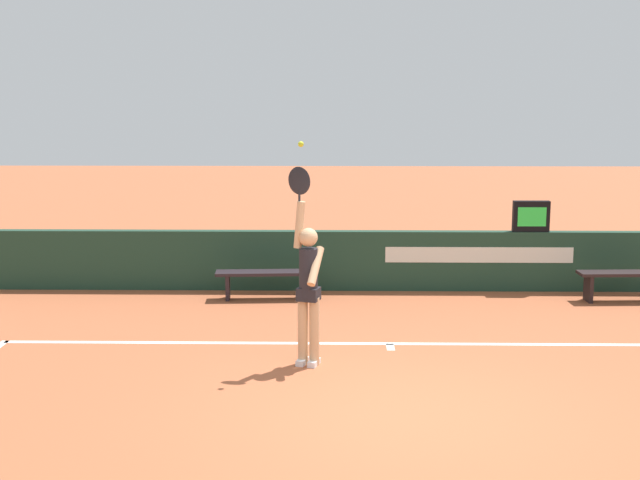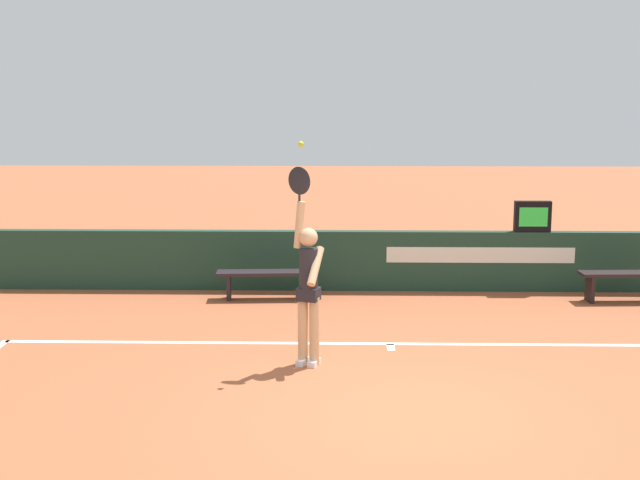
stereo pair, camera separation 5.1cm
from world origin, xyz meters
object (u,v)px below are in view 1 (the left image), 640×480
Objects in this scene: courtside_bench_far at (621,279)px; courtside_bench_near at (265,278)px; tennis_ball at (301,144)px; speed_display at (531,216)px; tennis_player at (308,284)px.

courtside_bench_near is at bearing 179.41° from courtside_bench_far.
courtside_bench_far is (5.03, 3.35, -2.37)m from tennis_ball.
speed_display is 5.44m from tennis_player.
courtside_bench_near is (-0.80, 3.38, -0.67)m from tennis_player.
tennis_ball is 6.49m from courtside_bench_far.
tennis_player is 1.71m from tennis_ball.
speed_display is at bearing 47.71° from tennis_ball.
tennis_ball reaches higher than tennis_player.
speed_display is at bearing 151.01° from courtside_bench_far.
speed_display is 4.58m from courtside_bench_near.
tennis_player is at bearing -131.92° from speed_display.
speed_display reaches higher than courtside_bench_near.
courtside_bench_far is at bearing 33.79° from tennis_player.
courtside_bench_near is 1.18× the size of courtside_bench_far.
tennis_ball is at bearing -146.35° from courtside_bench_far.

